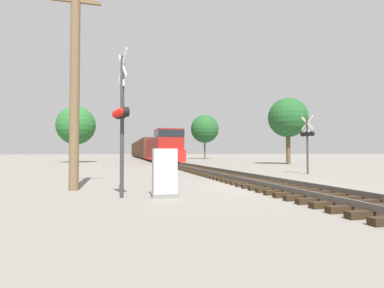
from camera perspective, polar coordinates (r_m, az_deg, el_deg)
name	(u,v)px	position (r m, az deg, el deg)	size (l,w,h in m)	color
ground_plane	(269,187)	(12.57, 14.48, -7.90)	(400.00, 400.00, 0.00)	slate
rail_track_bed	(269,183)	(12.55, 14.47, -7.29)	(2.60, 160.00, 0.31)	black
freight_train	(145,149)	(67.67, -8.96, -1.00)	(3.07, 68.75, 4.14)	maroon
crossing_signal_near	(121,115)	(9.51, -13.33, 5.31)	(0.53, 1.01, 4.54)	#333333
crossing_signal_far	(308,137)	(20.69, 21.17, 1.22)	(0.54, 1.01, 3.74)	#333333
relay_cabinet	(164,173)	(9.43, -5.26, -5.55)	(0.80, 0.57, 1.51)	slate
utility_pole	(75,84)	(12.06, -21.44, 10.52)	(1.80, 0.35, 7.63)	brown
tree_far_right	(288,118)	(36.65, 17.81, 4.77)	(4.56, 4.56, 7.72)	brown
tree_mid_background	(76,126)	(43.86, -21.23, 3.30)	(5.21, 5.21, 7.67)	brown
tree_deep_background	(205,129)	(63.66, 2.44, 2.89)	(5.94, 5.94, 9.32)	brown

